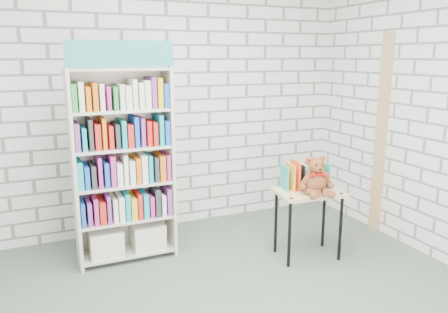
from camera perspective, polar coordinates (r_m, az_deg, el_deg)
name	(u,v)px	position (r m, az deg, el deg)	size (l,w,h in m)	color
room_shell	(223,69)	(2.75, -0.18, 11.36)	(4.52, 4.02, 2.81)	silver
bookshelf	(123,164)	(4.06, -13.05, -0.97)	(0.89, 0.34, 1.99)	beige
display_table	(309,200)	(4.15, 10.99, -5.63)	(0.65, 0.50, 0.65)	tan
table_books	(305,175)	(4.17, 10.53, -2.42)	(0.44, 0.24, 0.25)	teal
teddy_bear	(317,179)	(4.01, 12.01, -2.90)	(0.32, 0.31, 0.35)	brown
door_trim	(381,135)	(4.87, 19.84, 2.60)	(0.05, 0.12, 2.10)	tan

